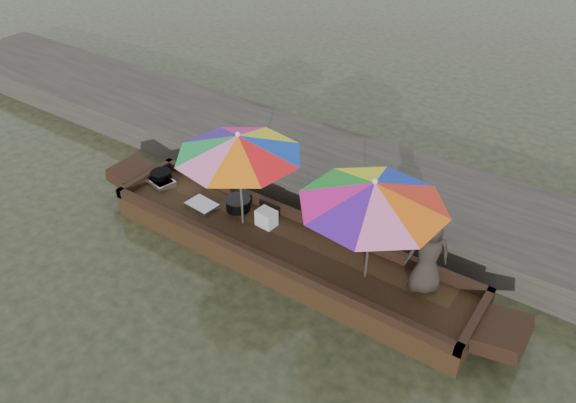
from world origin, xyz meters
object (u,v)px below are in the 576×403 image
Objects in this scene: supply_bag at (266,218)px; umbrella_bow at (240,180)px; charcoal_grill at (238,204)px; boat_hull at (284,251)px; vendor at (428,255)px; tray_crayfish at (161,182)px; tray_scallop at (202,205)px; cooking_pot at (161,177)px; umbrella_stern at (370,231)px.

umbrella_bow is (-0.31, -0.18, 0.65)m from supply_bag.
supply_bag reaches higher than charcoal_grill.
charcoal_grill is (-1.06, 0.26, 0.26)m from boat_hull.
supply_bag is 0.25× the size of vendor.
charcoal_grill is 0.62m from supply_bag.
tray_crayfish is 1.00× the size of tray_scallop.
supply_bag is 0.15× the size of umbrella_bow.
umbrella_bow reaches higher than vendor.
vendor is (3.09, -0.02, 0.48)m from charcoal_grill.
umbrella_bow is (1.86, -0.15, 0.68)m from cooking_pot.
tray_scallop is 1.10m from umbrella_bow.
tray_scallop is at bearing -178.53° from umbrella_bow.
umbrella_bow is (-0.76, 0.00, 0.95)m from boat_hull.
supply_bag is at bearing 0.57° from cooking_pot.
tray_crayfish is at bearing 178.23° from boat_hull.
charcoal_grill is at bearing -34.51° from vendor.
vendor reaches higher than supply_bag.
umbrella_bow reaches higher than cooking_pot.
umbrella_stern is at bearing -6.22° from charcoal_grill.
vendor is at bearing 2.01° from tray_crayfish.
cooking_pot is at bearing 176.61° from boat_hull.
umbrella_bow is (1.81, -0.08, 0.73)m from tray_crayfish.
supply_bag is 2.52m from vendor.
umbrella_bow is at bearing -150.67° from supply_bag.
tray_scallop is at bearing -179.24° from boat_hull.
umbrella_stern is (2.88, 0.02, 0.74)m from tray_scallop.
umbrella_stern reaches higher than charcoal_grill.
charcoal_grill is (1.51, 0.18, 0.04)m from tray_crayfish.
boat_hull is at bearing -13.77° from charcoal_grill.
tray_crayfish is 1.25× the size of charcoal_grill.
umbrella_stern is (3.94, -0.15, 0.68)m from cooking_pot.
supply_bag is (1.12, 0.20, 0.10)m from tray_scallop.
tray_scallop is 1.69× the size of supply_bag.
cooking_pot is at bearing 170.55° from tray_scallop.
vendor is at bearing 4.94° from umbrella_bow.
boat_hull is at bearing 0.76° from tray_scallop.
cooking_pot is 1.57m from charcoal_grill.
charcoal_grill is at bearing 166.23° from boat_hull.
tray_crayfish is (-2.57, 0.08, 0.22)m from boat_hull.
charcoal_grill is at bearing 6.77° from tray_crayfish.
vendor is 0.60× the size of umbrella_stern.
tray_crayfish is 2.13m from supply_bag.
boat_hull is at bearing -1.77° from tray_crayfish.
vendor is (3.60, 0.26, 0.54)m from tray_scallop.
cooking_pot is 0.19× the size of umbrella_bow.
umbrella_stern is (2.38, -0.26, 0.69)m from charcoal_grill.
supply_bag reaches higher than tray_scallop.
umbrella_stern is at bearing -1.17° from tray_crayfish.
supply_bag is at bearing 29.33° from umbrella_bow.
tray_crayfish is at bearing 178.83° from umbrella_stern.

